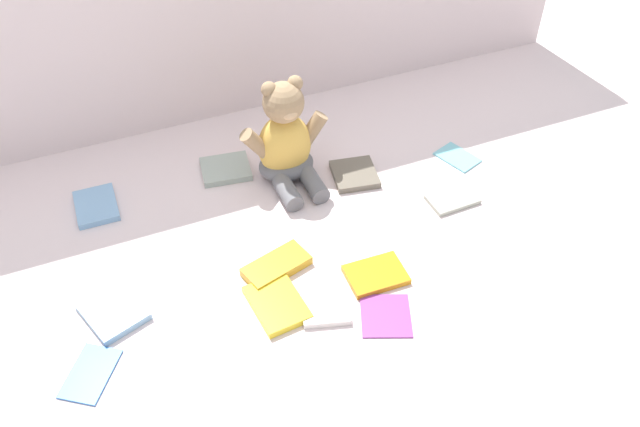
% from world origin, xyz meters
% --- Properties ---
extents(ground_plane, '(3.20, 3.20, 0.00)m').
position_xyz_m(ground_plane, '(0.00, 0.00, 0.00)').
color(ground_plane, silver).
extents(backdrop_drape, '(1.87, 0.03, 0.61)m').
position_xyz_m(backdrop_drape, '(0.00, 0.45, 0.30)').
color(backdrop_drape, silver).
rests_on(backdrop_drape, ground_plane).
extents(teddy_bear, '(0.21, 0.18, 0.25)m').
position_xyz_m(teddy_bear, '(0.03, 0.15, 0.09)').
color(teddy_bear, '#E5B24C').
rests_on(teddy_bear, ground_plane).
extents(book_case_0, '(0.10, 0.11, 0.01)m').
position_xyz_m(book_case_0, '(0.43, 0.05, 0.00)').
color(book_case_0, '#72C0CE').
rests_on(book_case_0, ground_plane).
extents(book_case_1, '(0.12, 0.09, 0.01)m').
position_xyz_m(book_case_1, '(0.08, -0.22, 0.01)').
color(book_case_1, orange).
rests_on(book_case_1, ground_plane).
extents(book_case_2, '(0.12, 0.12, 0.02)m').
position_xyz_m(book_case_2, '(0.17, 0.08, 0.01)').
color(book_case_2, '#625B4D').
rests_on(book_case_2, ground_plane).
extents(book_case_3, '(0.15, 0.10, 0.02)m').
position_xyz_m(book_case_3, '(-0.10, -0.12, 0.01)').
color(book_case_3, gold).
rests_on(book_case_3, ground_plane).
extents(book_case_4, '(0.11, 0.11, 0.01)m').
position_xyz_m(book_case_4, '(-0.04, -0.25, 0.01)').
color(book_case_4, white).
rests_on(book_case_4, ground_plane).
extents(book_case_5, '(0.12, 0.11, 0.02)m').
position_xyz_m(book_case_5, '(-0.10, 0.21, 0.01)').
color(book_case_5, '#96A59A').
rests_on(book_case_5, ground_plane).
extents(book_case_6, '(0.13, 0.13, 0.01)m').
position_xyz_m(book_case_6, '(0.06, -0.31, 0.00)').
color(book_case_6, '#943E93').
rests_on(book_case_6, ground_plane).
extents(book_case_7, '(0.10, 0.14, 0.02)m').
position_xyz_m(book_case_7, '(-0.13, -0.21, 0.01)').
color(book_case_7, yellow).
rests_on(book_case_7, ground_plane).
extents(book_case_8, '(0.13, 0.15, 0.02)m').
position_xyz_m(book_case_8, '(-0.42, -0.11, 0.01)').
color(book_case_8, '#86B1D3').
rests_on(book_case_8, ground_plane).
extents(book_case_9, '(0.09, 0.12, 0.01)m').
position_xyz_m(book_case_9, '(-0.40, 0.20, 0.01)').
color(book_case_9, '#79A8D2').
rests_on(book_case_9, ground_plane).
extents(book_case_10, '(0.12, 0.14, 0.01)m').
position_xyz_m(book_case_10, '(-0.48, -0.23, 0.00)').
color(book_case_10, '#2C66B6').
rests_on(book_case_10, ground_plane).
extents(book_case_11, '(0.11, 0.07, 0.01)m').
position_xyz_m(book_case_11, '(0.34, -0.08, 0.01)').
color(book_case_11, '#9EA191').
rests_on(book_case_11, ground_plane).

